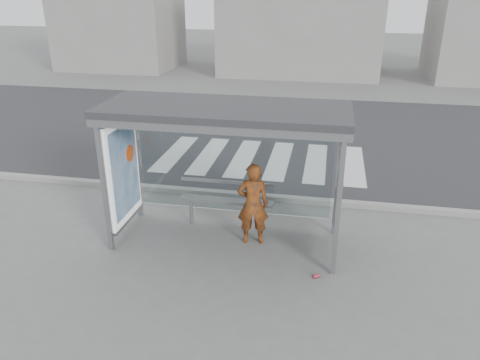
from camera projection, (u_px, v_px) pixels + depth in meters
name	position (u px, v px, depth m)	size (l,w,h in m)	color
ground	(226.00, 241.00, 8.90)	(80.00, 80.00, 0.00)	slate
road	(273.00, 132.00, 15.21)	(30.00, 10.00, 0.01)	#2B2B2D
curb	(245.00, 195.00, 10.63)	(30.00, 0.18, 0.12)	gray
crosswalk	(261.00, 159.00, 12.96)	(5.55, 3.00, 0.00)	silver
bus_shelter	(205.00, 139.00, 8.24)	(4.25, 1.65, 2.62)	gray
building_left	(119.00, 11.00, 25.70)	(6.00, 5.00, 6.00)	gray
building_center	(301.00, 23.00, 24.16)	(8.00, 5.00, 5.00)	gray
person	(253.00, 204.00, 8.56)	(0.58, 0.38, 1.59)	#F15516
bench	(226.00, 200.00, 9.22)	(1.86, 0.23, 0.96)	slate
soda_can	(316.00, 276.00, 7.78)	(0.06, 0.06, 0.12)	#DF415C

